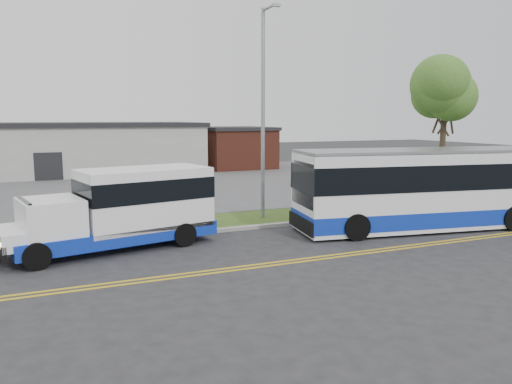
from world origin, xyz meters
name	(u,v)px	position (x,y,z in m)	size (l,w,h in m)	color
ground	(223,238)	(0.00, 0.00, 0.00)	(140.00, 140.00, 0.00)	#28282B
lane_line_north	(262,264)	(0.00, -3.85, 0.01)	(70.00, 0.12, 0.01)	gold
lane_line_south	(266,266)	(0.00, -4.15, 0.01)	(70.00, 0.12, 0.01)	gold
curb	(214,231)	(0.00, 1.10, 0.07)	(80.00, 0.30, 0.15)	#9E9B93
verge	(201,223)	(0.00, 2.90, 0.05)	(80.00, 3.30, 0.10)	#2C4416
parking_lot	(142,185)	(0.00, 17.00, 0.05)	(80.00, 25.00, 0.10)	#4C4C4F
commercial_building	(47,149)	(-6.00, 27.00, 2.18)	(25.40, 10.40, 4.35)	#9E9E99
brick_wing	(235,148)	(10.50, 26.00, 1.96)	(6.30, 7.30, 3.90)	brown
tree_east	(445,91)	(14.00, 3.00, 6.20)	(5.20, 5.20, 8.33)	#33281B
streetlight_near	(264,107)	(3.00, 2.73, 5.23)	(0.35, 1.53, 9.50)	gray
shuttle_bus	(126,206)	(-3.72, 0.15, 1.55)	(7.85, 3.83, 2.89)	#102EAE
transit_bus	(436,188)	(9.17, -1.80, 1.74)	(12.67, 4.76, 3.44)	white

